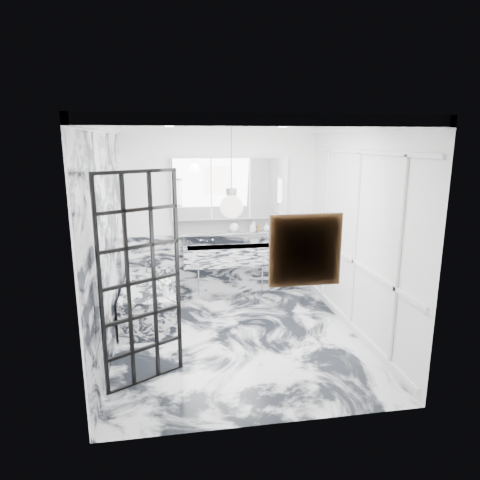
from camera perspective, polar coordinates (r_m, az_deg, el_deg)
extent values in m
plane|color=silver|center=(5.88, -0.31, -13.00)|extent=(3.60, 3.60, 0.00)
plane|color=white|center=(5.28, -0.34, 15.43)|extent=(3.60, 3.60, 0.00)
plane|color=white|center=(7.16, -2.60, 3.58)|extent=(3.60, 0.00, 3.60)
plane|color=white|center=(3.70, 4.09, -5.65)|extent=(3.60, 0.00, 3.60)
plane|color=white|center=(5.40, -17.34, -0.20)|extent=(0.00, 3.60, 3.60)
plane|color=white|center=(5.87, 15.30, 0.98)|extent=(0.00, 3.60, 3.60)
cube|color=silver|center=(7.33, -2.50, -3.21)|extent=(3.18, 0.05, 1.05)
cube|color=silver|center=(5.41, -17.14, -0.81)|extent=(0.02, 3.56, 2.68)
cube|color=white|center=(5.88, 15.06, 0.02)|extent=(0.03, 3.40, 2.30)
imported|color=#8C5919|center=(7.19, 1.83, 1.97)|extent=(0.08, 0.08, 0.21)
imported|color=#4C4C51|center=(7.19, 1.59, 1.77)|extent=(0.08, 0.08, 0.16)
imported|color=silver|center=(7.24, 3.57, 1.78)|extent=(0.15, 0.15, 0.15)
sphere|color=white|center=(7.14, -0.81, 1.65)|extent=(0.17, 0.17, 0.17)
cylinder|color=#8C5919|center=(7.22, 2.44, 1.56)|extent=(0.04, 0.04, 0.10)
cylinder|color=silver|center=(5.85, -9.88, -6.84)|extent=(0.08, 0.08, 0.12)
cube|color=#C44814|center=(3.75, 8.70, -1.34)|extent=(0.54, 0.05, 0.54)
sphere|color=white|center=(4.04, -1.13, 4.47)|extent=(0.22, 0.22, 0.22)
cube|color=silver|center=(7.08, -1.10, -2.07)|extent=(1.60, 0.45, 0.30)
cube|color=silver|center=(7.16, -1.30, 0.90)|extent=(1.90, 0.14, 0.04)
cube|color=white|center=(7.19, -1.38, 2.06)|extent=(1.90, 0.03, 0.23)
cube|color=white|center=(7.04, -1.34, 6.88)|extent=(1.90, 0.16, 1.00)
cylinder|color=white|center=(6.89, -8.04, 6.28)|extent=(0.07, 0.07, 0.40)
cylinder|color=white|center=(7.12, 5.36, 6.57)|extent=(0.07, 0.07, 0.40)
cube|color=silver|center=(6.54, -11.90, -7.88)|extent=(0.75, 1.65, 0.55)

